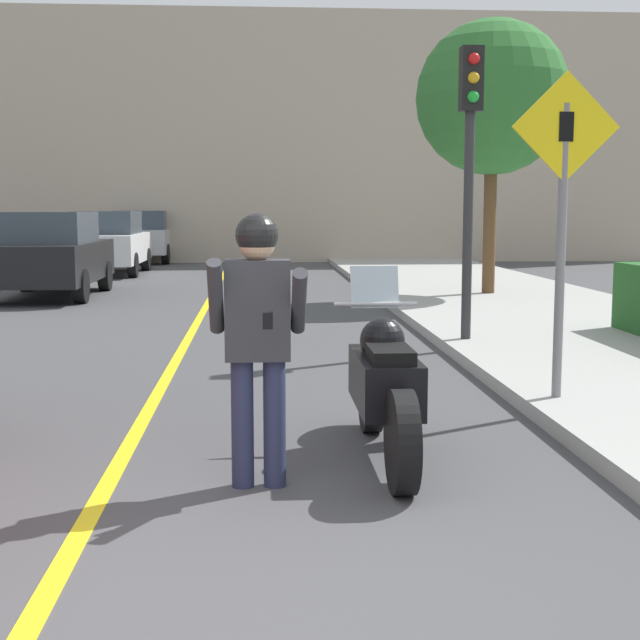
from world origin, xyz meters
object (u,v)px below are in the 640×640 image
street_tree (493,98)px  parked_car_white (108,242)px  crossing_sign (563,204)px  motorcycle (385,387)px  parked_car_black (50,254)px  person_biker (258,322)px  parked_car_silver (144,236)px  traffic_light (470,137)px

street_tree → parked_car_white: size_ratio=1.22×
parked_car_white → street_tree: bearing=-41.2°
crossing_sign → parked_car_white: bearing=111.4°
crossing_sign → parked_car_white: size_ratio=0.65×
street_tree → parked_car_white: (-8.42, 7.37, -2.93)m
motorcycle → parked_car_black: 12.88m
motorcycle → street_tree: size_ratio=0.43×
person_biker → parked_car_silver: person_biker is taller
crossing_sign → parked_car_silver: bearing=105.8°
traffic_light → street_tree: size_ratio=0.69×
street_tree → parked_car_white: bearing=138.8°
parked_car_silver → crossing_sign: bearing=-74.2°
person_biker → parked_car_black: bearing=108.3°
person_biker → traffic_light: (2.56, 5.33, 1.55)m
traffic_light → parked_car_white: traffic_light is taller
crossing_sign → parked_car_silver: crossing_sign is taller
traffic_light → parked_car_white: 15.00m
person_biker → parked_car_black: (-4.12, 12.45, -0.19)m
motorcycle → parked_car_white: bearing=105.2°
person_biker → street_tree: (4.38, 11.32, 2.74)m
traffic_light → crossing_sign: bearing=-90.3°
crossing_sign → person_biker: bearing=-143.5°
motorcycle → parked_car_silver: parked_car_silver is taller
crossing_sign → street_tree: bearing=79.0°
street_tree → crossing_sign: bearing=-101.0°
motorcycle → crossing_sign: bearing=37.9°
person_biker → traffic_light: traffic_light is taller
parked_car_silver → motorcycle: bearing=-78.8°
crossing_sign → parked_car_black: (-6.66, 10.57, -0.92)m
person_biker → parked_car_black: person_biker is taller
crossing_sign → parked_car_silver: (-6.33, 22.32, -0.92)m
parked_car_silver → person_biker: bearing=-81.1°
motorcycle → traffic_light: 5.45m
motorcycle → person_biker: 1.18m
motorcycle → parked_car_black: bearing=112.8°
traffic_light → parked_car_black: traffic_light is taller
parked_car_black → crossing_sign: bearing=-57.8°
motorcycle → parked_car_white: 18.76m
street_tree → parked_car_black: size_ratio=1.22×
parked_car_white → motorcycle: bearing=-74.8°
traffic_light → street_tree: street_tree is taller
street_tree → parked_car_silver: size_ratio=1.22×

